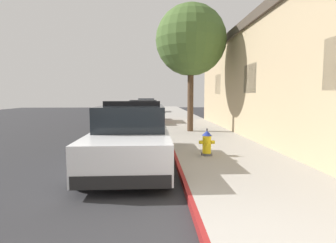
# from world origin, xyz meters

# --- Properties ---
(ground_plane) EXTENTS (33.39, 60.00, 0.20)m
(ground_plane) POSITION_xyz_m (-4.47, 10.00, -0.10)
(ground_plane) COLOR #2B2B2D
(sidewalk_pavement) EXTENTS (3.05, 60.00, 0.15)m
(sidewalk_pavement) POSITION_xyz_m (1.53, 10.00, 0.08)
(sidewalk_pavement) COLOR #9E9991
(sidewalk_pavement) RESTS_ON ground
(curb_painted_edge) EXTENTS (0.08, 60.00, 0.15)m
(curb_painted_edge) POSITION_xyz_m (-0.04, 10.00, 0.08)
(curb_painted_edge) COLOR maroon
(curb_painted_edge) RESTS_ON ground
(police_cruiser) EXTENTS (1.94, 4.84, 1.68)m
(police_cruiser) POSITION_xyz_m (-1.21, 4.61, 0.74)
(police_cruiser) COLOR white
(police_cruiser) RESTS_ON ground
(parked_car_silver_ahead) EXTENTS (1.94, 4.84, 1.56)m
(parked_car_silver_ahead) POSITION_xyz_m (-1.28, 14.92, 0.74)
(parked_car_silver_ahead) COLOR maroon
(parked_car_silver_ahead) RESTS_ON ground
(parked_car_dark_far) EXTENTS (1.94, 4.84, 1.56)m
(parked_car_dark_far) POSITION_xyz_m (-1.39, 25.89, 0.74)
(parked_car_dark_far) COLOR navy
(parked_car_dark_far) RESTS_ON ground
(fire_hydrant) EXTENTS (0.44, 0.40, 0.76)m
(fire_hydrant) POSITION_xyz_m (0.85, 4.92, 0.50)
(fire_hydrant) COLOR #4C4C51
(fire_hydrant) RESTS_ON sidewalk_pavement
(street_tree) EXTENTS (3.26, 3.26, 5.87)m
(street_tree) POSITION_xyz_m (1.10, 10.09, 4.37)
(street_tree) COLOR brown
(street_tree) RESTS_ON sidewalk_pavement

